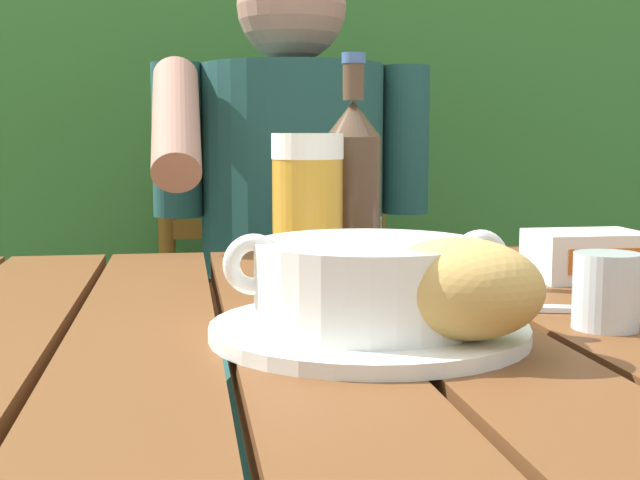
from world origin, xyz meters
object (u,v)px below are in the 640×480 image
at_px(beer_glass, 307,212).
at_px(person_eating, 294,239).
at_px(serving_plate, 369,330).
at_px(table_knife, 493,307).
at_px(bread_roll, 460,289).
at_px(diner_bowl, 328,238).
at_px(soup_bowl, 369,280).
at_px(butter_tub, 586,255).
at_px(water_glass_small, 606,291).
at_px(chair_near_diner, 283,361).
at_px(beer_bottle, 353,187).

bearing_deg(beer_glass, person_eating, 84.27).
relative_size(serving_plate, table_knife, 1.70).
bearing_deg(bread_roll, diner_bowl, 91.76).
distance_m(bread_roll, diner_bowl, 0.51).
xyz_separation_m(person_eating, soup_bowl, (-0.04, -0.79, 0.06)).
relative_size(bread_roll, table_knife, 1.01).
xyz_separation_m(person_eating, diner_bowl, (0.00, -0.34, 0.04)).
bearing_deg(person_eating, bread_roll, -88.75).
bearing_deg(butter_tub, beer_glass, -177.20).
bearing_deg(person_eating, water_glass_small, -77.71).
bearing_deg(person_eating, beer_glass, -95.73).
height_order(soup_bowl, bread_roll, bread_roll).
relative_size(person_eating, water_glass_small, 18.59).
distance_m(serving_plate, butter_tub, 0.40).
bearing_deg(beer_glass, bread_roll, -75.96).
height_order(chair_near_diner, table_knife, chair_near_diner).
relative_size(water_glass_small, diner_bowl, 0.46).
height_order(butter_tub, table_knife, butter_tub).
bearing_deg(table_knife, diner_bowl, 105.54).
relative_size(butter_tub, diner_bowl, 0.88).
bearing_deg(soup_bowl, water_glass_small, -0.09).
xyz_separation_m(chair_near_diner, serving_plate, (-0.04, -0.99, 0.29)).
xyz_separation_m(water_glass_small, diner_bowl, (-0.17, 0.45, -0.00)).
bearing_deg(butter_tub, diner_bowl, 143.84).
relative_size(table_knife, diner_bowl, 1.09).
bearing_deg(beer_glass, chair_near_diner, 85.55).
distance_m(chair_near_diner, table_knife, 0.95).
height_order(bread_roll, beer_bottle, beer_bottle).
relative_size(serving_plate, butter_tub, 2.09).
bearing_deg(soup_bowl, bread_roll, -49.40).
distance_m(person_eating, beer_glass, 0.57).
bearing_deg(bread_roll, butter_tub, 50.73).
bearing_deg(butter_tub, water_glass_small, -112.66).
height_order(soup_bowl, water_glass_small, soup_bowl).
relative_size(serving_plate, soup_bowl, 1.10).
xyz_separation_m(soup_bowl, table_knife, (0.14, 0.09, -0.04)).
height_order(beer_glass, water_glass_small, beer_glass).
xyz_separation_m(serving_plate, table_knife, (0.14, 0.09, -0.00)).
bearing_deg(beer_bottle, soup_bowl, -98.52).
xyz_separation_m(chair_near_diner, person_eating, (-0.00, -0.20, 0.27)).
xyz_separation_m(water_glass_small, table_knife, (-0.07, 0.09, -0.03)).
height_order(chair_near_diner, beer_bottle, beer_bottle).
relative_size(bread_roll, beer_bottle, 0.60).
bearing_deg(diner_bowl, person_eating, 90.48).
bearing_deg(table_knife, beer_bottle, 116.53).
bearing_deg(chair_near_diner, serving_plate, -92.37).
xyz_separation_m(beer_bottle, diner_bowl, (-0.00, 0.16, -0.08)).
xyz_separation_m(chair_near_diner, beer_bottle, (0.00, -0.70, 0.39)).
height_order(soup_bowl, table_knife, soup_bowl).
distance_m(water_glass_small, table_knife, 0.12).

